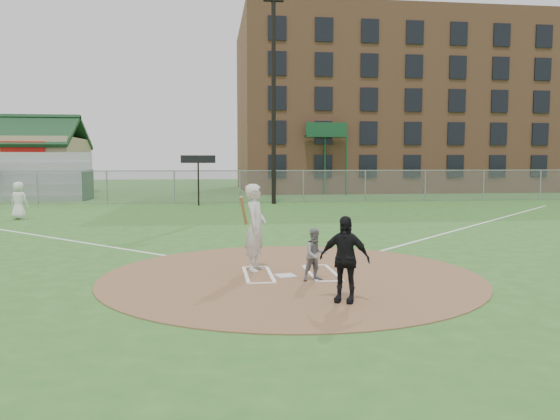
{
  "coord_description": "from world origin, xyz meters",
  "views": [
    {
      "loc": [
        -1.74,
        -11.85,
        2.53
      ],
      "look_at": [
        0.0,
        2.0,
        1.3
      ],
      "focal_mm": 35.0,
      "sensor_mm": 36.0,
      "label": 1
    }
  ],
  "objects": [
    {
      "name": "batter_at_plate",
      "position": [
        -0.74,
        0.6,
        1.03
      ],
      "size": [
        0.76,
        1.12,
        2.01
      ],
      "color": "silver",
      "rests_on": "dirt_circle"
    },
    {
      "name": "foul_line_first",
      "position": [
        9.0,
        9.0,
        0.01
      ],
      "size": [
        17.04,
        17.04,
        0.01
      ],
      "primitive_type": "cube",
      "rotation": [
        0.0,
        0.0,
        -0.79
      ],
      "color": "white",
      "rests_on": "ground"
    },
    {
      "name": "umpire",
      "position": [
        0.61,
        -2.43,
        0.8
      ],
      "size": [
        0.99,
        0.75,
        1.56
      ],
      "primitive_type": "imported",
      "rotation": [
        0.0,
        0.0,
        -0.47
      ],
      "color": "black",
      "rests_on": "dirt_circle"
    },
    {
      "name": "dirt_circle",
      "position": [
        0.0,
        0.0,
        0.01
      ],
      "size": [
        8.4,
        8.4,
        0.02
      ],
      "primitive_type": "cylinder",
      "color": "brown",
      "rests_on": "ground"
    },
    {
      "name": "ondeck_player",
      "position": [
        -10.19,
        13.37,
        0.83
      ],
      "size": [
        0.94,
        0.76,
        1.67
      ],
      "primitive_type": "imported",
      "rotation": [
        0.0,
        0.0,
        2.83
      ],
      "color": "silver",
      "rests_on": "ground"
    },
    {
      "name": "brick_warehouse",
      "position": [
        16.0,
        37.96,
        7.5
      ],
      "size": [
        30.0,
        17.17,
        15.0
      ],
      "color": "#986141",
      "rests_on": "ground"
    },
    {
      "name": "light_pole",
      "position": [
        2.0,
        21.0,
        6.61
      ],
      "size": [
        1.2,
        0.3,
        12.22
      ],
      "color": "black",
      "rests_on": "ground"
    },
    {
      "name": "home_plate",
      "position": [
        -0.14,
        -0.13,
        0.03
      ],
      "size": [
        0.48,
        0.48,
        0.03
      ],
      "primitive_type": "cube",
      "rotation": [
        0.0,
        0.0,
        0.23
      ],
      "color": "silver",
      "rests_on": "dirt_circle"
    },
    {
      "name": "clubhouse",
      "position": [
        -18.0,
        32.99,
        2.39
      ],
      "size": [
        12.2,
        8.71,
        6.23
      ],
      "color": "tan",
      "rests_on": "ground"
    },
    {
      "name": "batters_boxes",
      "position": [
        0.0,
        0.15,
        0.03
      ],
      "size": [
        2.08,
        1.88,
        0.01
      ],
      "color": "white",
      "rests_on": "dirt_circle"
    },
    {
      "name": "outfield_fence",
      "position": [
        0.0,
        22.0,
        1.02
      ],
      "size": [
        56.08,
        0.08,
        2.03
      ],
      "color": "slate",
      "rests_on": "ground"
    },
    {
      "name": "catcher",
      "position": [
        0.43,
        -0.61,
        0.58
      ],
      "size": [
        0.64,
        0.55,
        1.11
      ],
      "primitive_type": "imported",
      "rotation": [
        0.0,
        0.0,
        0.28
      ],
      "color": "gray",
      "rests_on": "dirt_circle"
    },
    {
      "name": "foul_line_third",
      "position": [
        -9.0,
        9.0,
        0.01
      ],
      "size": [
        17.04,
        17.04,
        0.01
      ],
      "primitive_type": "cube",
      "rotation": [
        0.0,
        0.0,
        0.79
      ],
      "color": "white",
      "rests_on": "ground"
    },
    {
      "name": "bleachers",
      "position": [
        -13.0,
        26.2,
        1.59
      ],
      "size": [
        6.08,
        3.2,
        3.2
      ],
      "color": "#B7BABF",
      "rests_on": "ground"
    },
    {
      "name": "ground",
      "position": [
        0.0,
        0.0,
        0.0
      ],
      "size": [
        140.0,
        140.0,
        0.0
      ],
      "primitive_type": "plane",
      "color": "#2C6121",
      "rests_on": "ground"
    },
    {
      "name": "scoreboard_sign",
      "position": [
        -2.5,
        20.2,
        2.39
      ],
      "size": [
        2.0,
        0.1,
        2.93
      ],
      "color": "black",
      "rests_on": "ground"
    }
  ]
}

